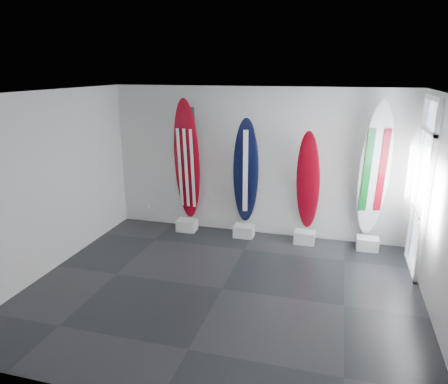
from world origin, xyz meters
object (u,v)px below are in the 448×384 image
(surfboard_usa, at_px, (187,160))
(surfboard_navy, at_px, (246,172))
(surfboard_swiss, at_px, (308,181))
(surfboard_italy, at_px, (375,171))

(surfboard_usa, bearing_deg, surfboard_navy, 5.57)
(surfboard_navy, bearing_deg, surfboard_swiss, -11.43)
(surfboard_italy, bearing_deg, surfboard_swiss, 162.98)
(surfboard_swiss, relative_size, surfboard_italy, 0.78)
(surfboard_usa, height_order, surfboard_swiss, surfboard_usa)
(surfboard_italy, bearing_deg, surfboard_usa, 162.98)
(surfboard_usa, bearing_deg, surfboard_italy, 5.57)
(surfboard_usa, relative_size, surfboard_swiss, 1.26)
(surfboard_usa, xyz_separation_m, surfboard_italy, (3.66, 0.00, 0.02))
(surfboard_usa, distance_m, surfboard_swiss, 2.49)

